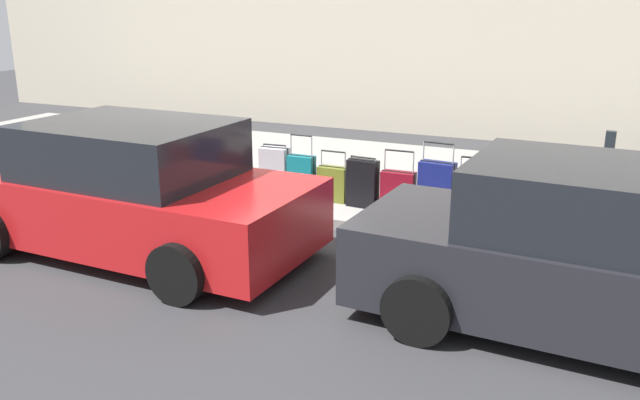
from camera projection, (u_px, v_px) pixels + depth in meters
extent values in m
plane|color=#333335|center=(258.00, 218.00, 9.23)|extent=(40.00, 40.00, 0.00)
cube|color=gray|center=(329.00, 173.00, 11.40)|extent=(18.00, 5.00, 0.14)
cube|color=#9EA0A8|center=(514.00, 197.00, 8.41)|extent=(0.47, 0.23, 0.77)
cube|color=black|center=(514.00, 197.00, 8.41)|extent=(0.47, 0.07, 0.78)
cylinder|color=gray|center=(534.00, 157.00, 8.19)|extent=(0.02, 0.02, 0.31)
cylinder|color=gray|center=(501.00, 155.00, 8.32)|extent=(0.02, 0.02, 0.31)
cylinder|color=black|center=(518.00, 144.00, 8.21)|extent=(0.40, 0.06, 0.02)
cylinder|color=black|center=(528.00, 225.00, 8.45)|extent=(0.05, 0.02, 0.04)
cylinder|color=black|center=(495.00, 222.00, 8.58)|extent=(0.05, 0.02, 0.04)
cube|color=red|center=(474.00, 199.00, 8.65)|extent=(0.45, 0.22, 0.57)
cube|color=black|center=(474.00, 199.00, 8.65)|extent=(0.45, 0.06, 0.59)
cylinder|color=gray|center=(491.00, 169.00, 8.46)|extent=(0.02, 0.02, 0.27)
cylinder|color=gray|center=(461.00, 167.00, 8.60)|extent=(0.02, 0.02, 0.27)
cylinder|color=black|center=(476.00, 158.00, 8.49)|extent=(0.38, 0.04, 0.02)
cylinder|color=black|center=(487.00, 220.00, 8.66)|extent=(0.04, 0.02, 0.04)
cylinder|color=black|center=(457.00, 217.00, 8.80)|extent=(0.04, 0.02, 0.04)
cube|color=navy|center=(436.00, 188.00, 8.88)|extent=(0.49, 0.27, 0.72)
cube|color=black|center=(436.00, 188.00, 8.88)|extent=(0.49, 0.09, 0.74)
cylinder|color=gray|center=(453.00, 154.00, 8.64)|extent=(0.02, 0.02, 0.26)
cylinder|color=gray|center=(424.00, 151.00, 8.83)|extent=(0.02, 0.02, 0.26)
cylinder|color=black|center=(439.00, 143.00, 8.70)|extent=(0.41, 0.06, 0.02)
cylinder|color=black|center=(450.00, 215.00, 8.88)|extent=(0.05, 0.02, 0.04)
cylinder|color=black|center=(421.00, 210.00, 9.08)|extent=(0.05, 0.02, 0.04)
cube|color=maroon|center=(398.00, 191.00, 9.06)|extent=(0.46, 0.21, 0.55)
cube|color=black|center=(398.00, 191.00, 9.06)|extent=(0.47, 0.04, 0.56)
cylinder|color=gray|center=(413.00, 163.00, 8.87)|extent=(0.02, 0.02, 0.29)
cylinder|color=gray|center=(385.00, 160.00, 9.02)|extent=(0.02, 0.02, 0.29)
cylinder|color=black|center=(399.00, 151.00, 8.90)|extent=(0.40, 0.03, 0.02)
cylinder|color=black|center=(412.00, 210.00, 9.06)|extent=(0.04, 0.02, 0.04)
cylinder|color=black|center=(383.00, 207.00, 9.21)|extent=(0.04, 0.02, 0.04)
cube|color=black|center=(363.00, 184.00, 9.20)|extent=(0.45, 0.22, 0.67)
cube|color=black|center=(363.00, 184.00, 9.20)|extent=(0.44, 0.07, 0.68)
cylinder|color=gray|center=(376.00, 160.00, 9.01)|extent=(0.02, 0.02, 0.04)
cylinder|color=gray|center=(351.00, 157.00, 9.19)|extent=(0.02, 0.02, 0.04)
cylinder|color=black|center=(363.00, 157.00, 9.10)|extent=(0.38, 0.06, 0.02)
cylinder|color=black|center=(375.00, 207.00, 9.21)|extent=(0.05, 0.02, 0.04)
cylinder|color=black|center=(350.00, 203.00, 9.38)|extent=(0.05, 0.02, 0.04)
cube|color=#59601E|center=(333.00, 184.00, 9.49)|extent=(0.43, 0.21, 0.50)
cube|color=black|center=(333.00, 184.00, 9.49)|extent=(0.44, 0.04, 0.51)
cylinder|color=gray|center=(345.00, 161.00, 9.31)|extent=(0.02, 0.02, 0.23)
cylinder|color=gray|center=(321.00, 158.00, 9.46)|extent=(0.02, 0.02, 0.23)
cylinder|color=black|center=(333.00, 152.00, 9.35)|extent=(0.37, 0.02, 0.02)
cylinder|color=black|center=(345.00, 201.00, 9.49)|extent=(0.04, 0.02, 0.04)
cylinder|color=black|center=(321.00, 198.00, 9.63)|extent=(0.04, 0.02, 0.04)
cube|color=#0F606B|center=(301.00, 177.00, 9.58)|extent=(0.39, 0.19, 0.64)
cube|color=black|center=(301.00, 177.00, 9.58)|extent=(0.40, 0.03, 0.66)
cylinder|color=gray|center=(312.00, 147.00, 9.38)|extent=(0.02, 0.02, 0.30)
cylinder|color=gray|center=(291.00, 145.00, 9.51)|extent=(0.02, 0.02, 0.30)
cylinder|color=black|center=(301.00, 135.00, 9.40)|extent=(0.33, 0.02, 0.02)
cylinder|color=black|center=(312.00, 198.00, 9.60)|extent=(0.04, 0.02, 0.04)
cylinder|color=black|center=(291.00, 196.00, 9.73)|extent=(0.04, 0.02, 0.04)
cube|color=#9EA0A8|center=(275.00, 171.00, 9.78)|extent=(0.43, 0.27, 0.71)
cube|color=black|center=(275.00, 171.00, 9.78)|extent=(0.42, 0.07, 0.73)
cylinder|color=gray|center=(286.00, 147.00, 9.62)|extent=(0.02, 0.02, 0.04)
cylinder|color=gray|center=(264.00, 145.00, 9.73)|extent=(0.02, 0.02, 0.04)
cylinder|color=black|center=(274.00, 145.00, 9.67)|extent=(0.36, 0.05, 0.02)
cylinder|color=black|center=(287.00, 194.00, 9.82)|extent=(0.05, 0.02, 0.04)
cylinder|color=black|center=(264.00, 192.00, 9.94)|extent=(0.05, 0.02, 0.04)
cylinder|color=red|center=(225.00, 167.00, 10.12)|extent=(0.20, 0.20, 0.67)
sphere|color=red|center=(224.00, 142.00, 10.01)|extent=(0.21, 0.21, 0.21)
cylinder|color=red|center=(217.00, 164.00, 10.17)|extent=(0.09, 0.10, 0.09)
cylinder|color=red|center=(234.00, 166.00, 10.05)|extent=(0.09, 0.10, 0.09)
cylinder|color=brown|center=(192.00, 165.00, 10.18)|extent=(0.13, 0.13, 0.70)
cylinder|color=slate|center=(604.00, 190.00, 8.20)|extent=(0.05, 0.05, 1.05)
cube|color=#1E2328|center=(610.00, 140.00, 8.01)|extent=(0.12, 0.09, 0.22)
cube|color=black|center=(592.00, 276.00, 5.90)|extent=(4.35, 1.96, 0.77)
cube|color=black|center=(602.00, 201.00, 5.70)|extent=(2.30, 1.71, 0.63)
cylinder|color=black|center=(418.00, 309.00, 5.81)|extent=(0.65, 0.25, 0.64)
cylinder|color=black|center=(470.00, 246.00, 7.29)|extent=(0.65, 0.25, 0.64)
cube|color=#AD1619|center=(134.00, 206.00, 7.90)|extent=(4.44, 2.03, 0.77)
cube|color=black|center=(129.00, 149.00, 7.69)|extent=(2.33, 1.82, 0.63)
cylinder|color=black|center=(107.00, 192.00, 9.36)|extent=(0.65, 0.24, 0.64)
cylinder|color=black|center=(178.00, 273.00, 6.57)|extent=(0.65, 0.24, 0.64)
cylinder|color=black|center=(273.00, 218.00, 8.23)|extent=(0.65, 0.24, 0.64)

